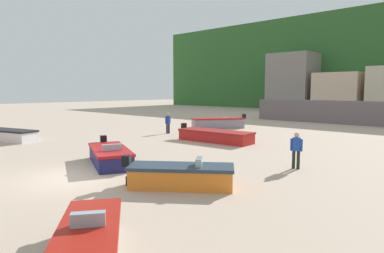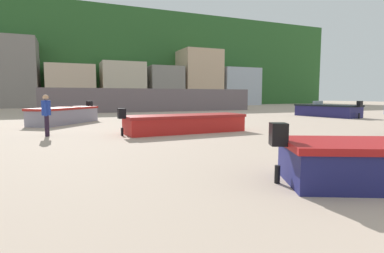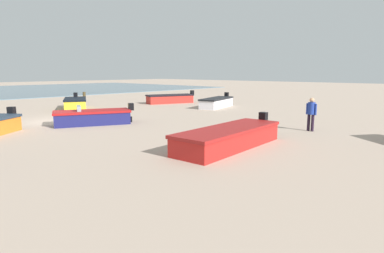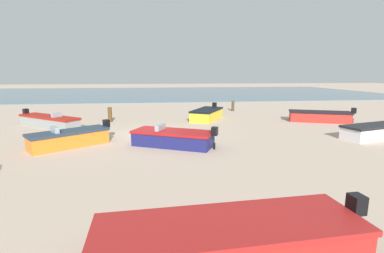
{
  "view_description": "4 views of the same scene",
  "coord_description": "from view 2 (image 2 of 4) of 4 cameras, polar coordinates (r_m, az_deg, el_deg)",
  "views": [
    {
      "loc": [
        12.27,
        -6.46,
        3.46
      ],
      "look_at": [
        -2.71,
        10.03,
        1.04
      ],
      "focal_mm": 31.47,
      "sensor_mm": 36.0,
      "label": 1
    },
    {
      "loc": [
        -6.34,
        -0.98,
        1.56
      ],
      "look_at": [
        -1.95,
        9.64,
        0.4
      ],
      "focal_mm": 28.22,
      "sensor_mm": 36.0,
      "label": 2
    },
    {
      "loc": [
        8.17,
        18.33,
        2.85
      ],
      "look_at": [
        -1.91,
        8.99,
        0.52
      ],
      "focal_mm": 30.3,
      "sensor_mm": 36.0,
      "label": 3
    },
    {
      "loc": [
        -0.31,
        15.97,
        3.58
      ],
      "look_at": [
        -1.8,
        3.53,
        1.18
      ],
      "focal_mm": 26.1,
      "sensor_mm": 36.0,
      "label": 4
    }
  ],
  "objects": [
    {
      "name": "townhouse_far_right",
      "position": [
        55.52,
        8.53,
        7.44
      ],
      "size": [
        7.0,
        5.24,
        6.55
      ],
      "primitive_type": "cube",
      "color": "#B2BBC9",
      "rests_on": "ground"
    },
    {
      "name": "boat_grey_3",
      "position": [
        18.72,
        -22.82,
        1.97
      ],
      "size": [
        3.94,
        4.67,
        1.26
      ],
      "rotation": [
        0.0,
        0.0,
        2.51
      ],
      "color": "gray",
      "rests_on": "ground"
    },
    {
      "name": "townhouse_centre_right",
      "position": [
        50.35,
        -5.41,
        7.53
      ],
      "size": [
        5.36,
        6.24,
        6.33
      ],
      "primitive_type": "cube",
      "color": "gray",
      "rests_on": "ground"
    },
    {
      "name": "townhouse_centre_left",
      "position": [
        48.24,
        -21.9,
        7.08
      ],
      "size": [
        6.6,
        6.45,
        6.08
      ],
      "primitive_type": "cube",
      "color": "beige",
      "rests_on": "ground"
    },
    {
      "name": "harbor_pier",
      "position": [
        32.1,
        -7.34,
        4.99
      ],
      "size": [
        21.75,
        2.4,
        2.34
      ],
      "primitive_type": "cube",
      "color": "slate",
      "rests_on": "ground"
    },
    {
      "name": "townhouse_left",
      "position": [
        48.76,
        -31.19,
        8.67
      ],
      "size": [
        7.08,
        6.3,
        9.51
      ],
      "primitive_type": "cube",
      "color": "gray",
      "rests_on": "ground"
    },
    {
      "name": "boat_red_7",
      "position": [
        13.08,
        -1.32,
        0.6
      ],
      "size": [
        5.57,
        1.95,
        1.08
      ],
      "rotation": [
        0.0,
        0.0,
        4.77
      ],
      "color": "red",
      "rests_on": "ground"
    },
    {
      "name": "beach_walker_foreground",
      "position": [
        13.03,
        -25.83,
        2.5
      ],
      "size": [
        0.36,
        0.53,
        1.62
      ],
      "rotation": [
        0.0,
        0.0,
        1.51
      ],
      "color": "black",
      "rests_on": "ground"
    },
    {
      "name": "headland_hill",
      "position": [
        67.6,
        -17.3,
        11.06
      ],
      "size": [
        90.0,
        32.0,
        16.27
      ],
      "primitive_type": "cube",
      "color": "#2E602B",
      "rests_on": "ground"
    },
    {
      "name": "boat_navy_6",
      "position": [
        25.42,
        24.13,
        2.78
      ],
      "size": [
        2.45,
        5.17,
        1.24
      ],
      "rotation": [
        0.0,
        0.0,
        0.15
      ],
      "color": "navy",
      "rests_on": "ground"
    },
    {
      "name": "townhouse_centre",
      "position": [
        48.27,
        -12.93,
        7.72
      ],
      "size": [
        6.42,
        5.14,
        6.72
      ],
      "primitive_type": "cube",
      "color": "beige",
      "rests_on": "ground"
    },
    {
      "name": "townhouse_right",
      "position": [
        52.95,
        1.17,
        9.1
      ],
      "size": [
        6.57,
        6.9,
        9.34
      ],
      "primitive_type": "cube",
      "color": "#D8B491",
      "rests_on": "ground"
    }
  ]
}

